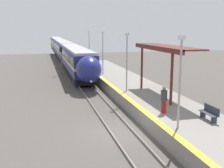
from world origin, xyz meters
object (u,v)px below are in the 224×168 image
(train, at_px, (63,49))
(railway_signal, at_px, (61,58))
(lamppost_near, at_px, (180,76))
(lamppost_farthest, at_px, (89,45))
(person_waiting, at_px, (164,99))
(platform_bench, at_px, (210,113))
(lamppost_far, at_px, (103,50))
(lamppost_mid, at_px, (127,58))

(train, relative_size, railway_signal, 17.71)
(lamppost_near, relative_size, lamppost_farthest, 1.00)
(lamppost_farthest, bearing_deg, person_waiting, -89.20)
(person_waiting, height_order, railway_signal, railway_signal)
(train, bearing_deg, person_waiting, -86.36)
(platform_bench, distance_m, railway_signal, 26.53)
(railway_signal, bearing_deg, lamppost_farthest, 31.25)
(person_waiting, height_order, lamppost_far, lamppost_far)
(platform_bench, height_order, lamppost_near, lamppost_near)
(lamppost_far, relative_size, lamppost_farthest, 1.00)
(platform_bench, xyz_separation_m, railway_signal, (-6.88, 25.60, 0.93))
(railway_signal, bearing_deg, lamppost_mid, -75.05)
(railway_signal, xyz_separation_m, lamppost_far, (4.44, -6.97, 1.52))
(railway_signal, height_order, lamppost_near, lamppost_near)
(railway_signal, xyz_separation_m, lamppost_farthest, (4.44, 2.70, 1.52))
(platform_bench, height_order, lamppost_farthest, lamppost_farthest)
(train, distance_m, lamppost_farthest, 19.04)
(railway_signal, bearing_deg, person_waiting, -78.48)
(platform_bench, xyz_separation_m, lamppost_far, (-2.44, 18.64, 2.45))
(lamppost_near, bearing_deg, lamppost_far, 90.00)
(railway_signal, relative_size, lamppost_mid, 0.77)
(train, relative_size, person_waiting, 38.93)
(lamppost_mid, distance_m, lamppost_far, 9.67)
(platform_bench, distance_m, person_waiting, 2.93)
(railway_signal, height_order, lamppost_farthest, lamppost_farthest)
(lamppost_mid, xyz_separation_m, lamppost_far, (0.00, 9.67, 0.00))
(lamppost_near, bearing_deg, lamppost_farthest, 90.00)
(railway_signal, height_order, lamppost_far, lamppost_far)
(platform_bench, relative_size, person_waiting, 0.86)
(lamppost_far, bearing_deg, person_waiting, -88.74)
(train, bearing_deg, platform_bench, -84.01)
(railway_signal, distance_m, lamppost_farthest, 5.41)
(lamppost_mid, bearing_deg, train, 93.75)
(lamppost_near, relative_size, lamppost_mid, 1.00)
(train, xyz_separation_m, railway_signal, (-1.94, -21.49, 0.20))
(platform_bench, xyz_separation_m, person_waiting, (-2.07, 2.01, 0.46))
(lamppost_near, height_order, lamppost_far, same)
(lamppost_near, xyz_separation_m, lamppost_far, (0.00, 19.33, 0.00))
(train, relative_size, lamppost_farthest, 13.70)
(lamppost_near, xyz_separation_m, lamppost_farthest, (0.00, 29.00, 0.00))
(lamppost_mid, bearing_deg, platform_bench, -74.80)
(railway_signal, bearing_deg, lamppost_far, -57.48)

